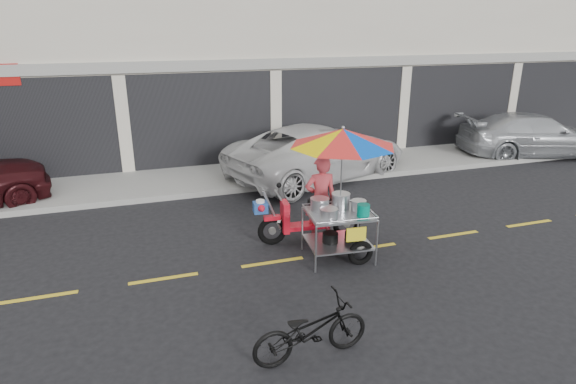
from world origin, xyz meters
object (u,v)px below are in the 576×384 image
object	(u,v)px
white_pickup	(319,151)
near_bicycle	(311,330)
silver_pickup	(533,135)
food_vendor_rig	(333,173)

from	to	relation	value
white_pickup	near_bicycle	world-z (taller)	white_pickup
white_pickup	near_bicycle	bearing A→B (deg)	137.63
silver_pickup	food_vendor_rig	distance (m)	10.29
white_pickup	food_vendor_rig	bearing A→B (deg)	141.30
silver_pickup	food_vendor_rig	bearing A→B (deg)	128.29
white_pickup	silver_pickup	distance (m)	7.69
silver_pickup	near_bicycle	xyz separation A→B (m)	(-10.72, -7.46, -0.28)
silver_pickup	near_bicycle	bearing A→B (deg)	136.95
near_bicycle	food_vendor_rig	bearing A→B (deg)	-31.10
white_pickup	near_bicycle	distance (m)	8.06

